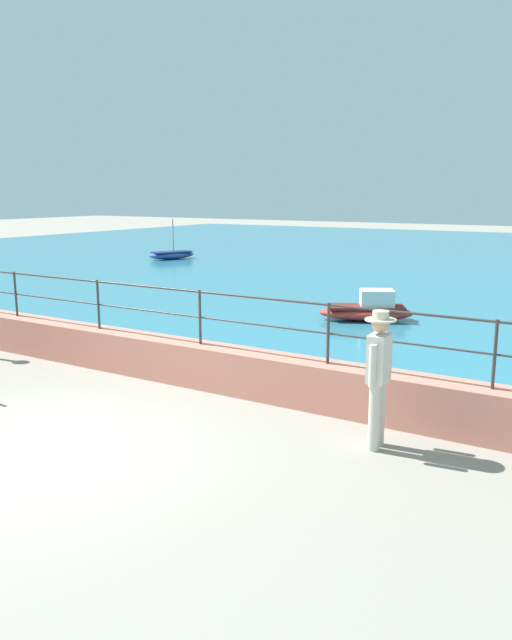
{
  "coord_description": "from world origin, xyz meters",
  "views": [
    {
      "loc": [
        6.03,
        -4.87,
        3.14
      ],
      "look_at": [
        0.77,
        3.7,
        1.1
      ],
      "focal_mm": 35.17,
      "sensor_mm": 36.0,
      "label": 1
    }
  ],
  "objects": [
    {
      "name": "ground_plane",
      "position": [
        0.0,
        0.0,
        0.0
      ],
      "size": [
        120.0,
        120.0,
        0.0
      ],
      "primitive_type": "plane",
      "color": "gray"
    },
    {
      "name": "promenade_wall",
      "position": [
        0.0,
        3.2,
        0.35
      ],
      "size": [
        20.0,
        0.56,
        0.7
      ],
      "primitive_type": "cube",
      "color": "tan",
      "rests_on": "ground"
    },
    {
      "name": "railing",
      "position": [
        0.0,
        3.2,
        1.34
      ],
      "size": [
        18.44,
        0.04,
        0.9
      ],
      "color": "#383330",
      "rests_on": "promenade_wall"
    },
    {
      "name": "lake_water",
      "position": [
        0.0,
        25.84,
        0.03
      ],
      "size": [
        64.0,
        44.32,
        0.06
      ],
      "primitive_type": "cube",
      "color": "teal",
      "rests_on": "ground"
    },
    {
      "name": "person_walking",
      "position": [
        3.43,
        2.24,
        0.98
      ],
      "size": [
        0.38,
        0.57,
        1.75
      ],
      "color": "beige",
      "rests_on": "ground"
    },
    {
      "name": "boat_0",
      "position": [
        0.45,
        9.5,
        0.33
      ],
      "size": [
        2.46,
        1.86,
        0.76
      ],
      "color": "red",
      "rests_on": "lake_water"
    },
    {
      "name": "boat_1",
      "position": [
        -12.98,
        18.42,
        0.26
      ],
      "size": [
        1.8,
        2.46,
        1.89
      ],
      "color": "#2D4C9E",
      "rests_on": "lake_water"
    }
  ]
}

